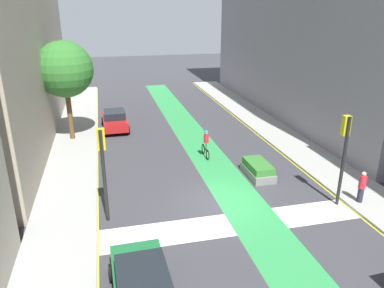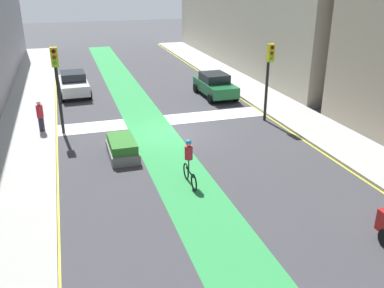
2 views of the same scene
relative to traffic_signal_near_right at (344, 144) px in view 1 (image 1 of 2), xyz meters
name	(u,v)px [view 1 (image 1 of 2)]	position (x,y,z in m)	size (l,w,h in m)	color
ground_plane	(220,203)	(-5.61, 1.39, -3.15)	(120.00, 120.00, 0.00)	#38383D
bike_lane_paint	(240,200)	(-4.54, 1.39, -3.15)	(2.40, 60.00, 0.01)	#2D8C47
crosswalk_band	(233,224)	(-5.61, -0.61, -3.15)	(12.00, 1.80, 0.01)	silver
sidewalk_left	(63,220)	(-13.11, 1.39, -3.08)	(3.00, 60.00, 0.15)	#9E9E99
curb_stripe_left	(97,218)	(-11.61, 1.39, -3.15)	(0.16, 60.00, 0.01)	yellow
sidewalk_right	(351,185)	(1.89, 1.39, -3.08)	(3.00, 60.00, 0.15)	#9E9E99
curb_stripe_right	(327,190)	(0.39, 1.39, -3.15)	(0.16, 60.00, 0.01)	yellow
traffic_signal_near_right	(344,144)	(0.00, 0.00, 0.00)	(0.35, 0.52, 4.51)	black
traffic_signal_near_left	(103,158)	(-11.10, 1.20, -0.10)	(0.35, 0.52, 4.35)	black
car_green_left_near	(143,287)	(-10.12, -4.56, -2.35)	(2.10, 4.24, 1.57)	#196033
car_red_left_far	(115,120)	(-10.16, 14.62, -2.35)	(2.09, 4.23, 1.57)	#A51919
cyclist_in_lane	(206,143)	(-4.69, 7.34, -2.18)	(0.32, 1.73, 1.86)	black
pedestrian_sidewalk_right_a	(362,187)	(1.06, -0.38, -2.18)	(0.34, 0.34, 1.62)	#262638
street_tree_near	(65,70)	(-13.32, 12.78, 2.00)	(3.89, 3.89, 6.98)	brown
median_planter	(258,170)	(-2.54, 3.86, -2.75)	(1.26, 2.45, 0.85)	slate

